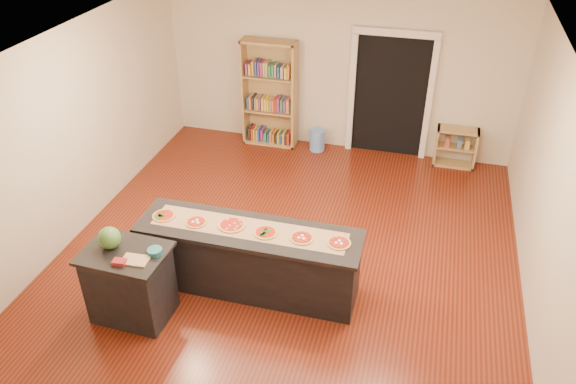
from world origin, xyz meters
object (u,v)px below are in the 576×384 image
(kitchen_island, at_px, (250,259))
(waste_bin, at_px, (317,140))
(bookshelf, at_px, (270,94))
(watermelon, at_px, (109,238))
(side_counter, at_px, (130,283))
(low_shelf, at_px, (456,147))

(kitchen_island, xyz_separation_m, waste_bin, (-0.00, 3.77, -0.25))
(kitchen_island, height_order, bookshelf, bookshelf)
(bookshelf, height_order, watermelon, bookshelf)
(side_counter, height_order, low_shelf, side_counter)
(side_counter, height_order, bookshelf, bookshelf)
(kitchen_island, distance_m, side_counter, 1.42)
(bookshelf, xyz_separation_m, waste_bin, (0.89, -0.05, -0.75))
(kitchen_island, relative_size, bookshelf, 1.41)
(kitchen_island, xyz_separation_m, watermelon, (-1.35, -0.76, 0.60))
(bookshelf, bearing_deg, watermelon, -95.67)
(kitchen_island, bearing_deg, watermelon, -150.88)
(low_shelf, height_order, watermelon, watermelon)
(kitchen_island, distance_m, waste_bin, 3.78)
(waste_bin, bearing_deg, low_shelf, 1.76)
(bookshelf, distance_m, low_shelf, 3.32)
(side_counter, bearing_deg, waste_bin, 77.52)
(kitchen_island, relative_size, side_counter, 2.88)
(bookshelf, bearing_deg, side_counter, -93.43)
(bookshelf, distance_m, watermelon, 4.60)
(kitchen_island, height_order, watermelon, watermelon)
(waste_bin, relative_size, watermelon, 1.56)
(low_shelf, bearing_deg, waste_bin, -178.24)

